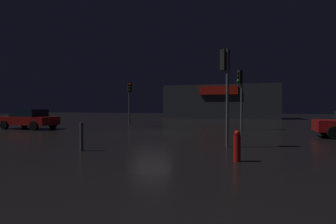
{
  "coord_description": "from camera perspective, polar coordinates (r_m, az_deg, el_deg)",
  "views": [
    {
      "loc": [
        5.94,
        -15.76,
        1.66
      ],
      "look_at": [
        0.39,
        2.45,
        1.34
      ],
      "focal_mm": 27.87,
      "sensor_mm": 36.0,
      "label": 1
    }
  ],
  "objects": [
    {
      "name": "car_near",
      "position": [
        22.98,
        -28.1,
        -1.28
      ],
      "size": [
        4.49,
        2.18,
        1.54
      ],
      "color": "#A51414",
      "rests_on": "ground"
    },
    {
      "name": "store_building",
      "position": [
        42.42,
        11.5,
        2.15
      ],
      "size": [
        17.15,
        7.13,
        5.11
      ],
      "color": "#33383D",
      "rests_on": "ground"
    },
    {
      "name": "fire_hydrant",
      "position": [
        8.36,
        14.86,
        -7.2
      ],
      "size": [
        0.22,
        0.22,
        0.96
      ],
      "color": "red",
      "rests_on": "ground"
    },
    {
      "name": "traffic_signal_opposite",
      "position": [
        11.35,
        12.42,
        8.19
      ],
      "size": [
        0.43,
        0.42,
        4.11
      ],
      "color": "#595B60",
      "rests_on": "ground"
    },
    {
      "name": "ground_plane",
      "position": [
        16.92,
        -3.69,
        -4.67
      ],
      "size": [
        120.0,
        120.0,
        0.0
      ],
      "primitive_type": "plane",
      "color": "black"
    },
    {
      "name": "traffic_signal_cross_left",
      "position": [
        20.27,
        15.56,
        5.05
      ],
      "size": [
        0.43,
        0.41,
        4.45
      ],
      "color": "#595B60",
      "rests_on": "ground"
    },
    {
      "name": "traffic_signal_main",
      "position": [
        23.63,
        -8.38,
        3.66
      ],
      "size": [
        0.41,
        0.43,
        3.89
      ],
      "color": "#595B60",
      "rests_on": "ground"
    },
    {
      "name": "bollard_kerb_a",
      "position": [
        10.55,
        -18.37,
        -5.14
      ],
      "size": [
        0.13,
        0.13,
        1.09
      ],
      "primitive_type": "cylinder",
      "color": "#595B60",
      "rests_on": "ground"
    }
  ]
}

